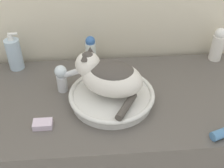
# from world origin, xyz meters

# --- Properties ---
(vanity_counter) EXTENTS (1.29, 0.60, 0.90)m
(vanity_counter) POSITION_xyz_m (0.00, 0.30, 0.45)
(vanity_counter) COLOR #56514C
(vanity_counter) RESTS_ON ground_plane
(sink_basin) EXTENTS (0.35, 0.35, 0.05)m
(sink_basin) POSITION_xyz_m (0.01, 0.27, 0.92)
(sink_basin) COLOR silver
(sink_basin) RESTS_ON vanity_counter
(cat) EXTENTS (0.29, 0.30, 0.17)m
(cat) POSITION_xyz_m (-0.00, 0.28, 1.03)
(cat) COLOR silver
(cat) RESTS_ON sink_basin
(faucet) EXTENTS (0.13, 0.08, 0.14)m
(faucet) POSITION_xyz_m (-0.19, 0.36, 0.97)
(faucet) COLOR silver
(faucet) RESTS_ON vanity_counter
(soap_pump_bottle) EXTENTS (0.07, 0.07, 0.19)m
(soap_pump_bottle) POSITION_xyz_m (-0.42, 0.56, 0.98)
(soap_pump_bottle) COLOR silver
(soap_pump_bottle) RESTS_ON vanity_counter
(lotion_bottle_white) EXTENTS (0.06, 0.06, 0.17)m
(lotion_bottle_white) POSITION_xyz_m (0.55, 0.56, 0.98)
(lotion_bottle_white) COLOR white
(lotion_bottle_white) RESTS_ON vanity_counter
(deodorant_stick) EXTENTS (0.05, 0.05, 0.15)m
(deodorant_stick) POSITION_xyz_m (-0.07, 0.56, 0.97)
(deodorant_stick) COLOR silver
(deodorant_stick) RESTS_ON vanity_counter
(soap_bar) EXTENTS (0.07, 0.05, 0.02)m
(soap_bar) POSITION_xyz_m (-0.26, 0.15, 0.91)
(soap_bar) COLOR silver
(soap_bar) RESTS_ON vanity_counter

